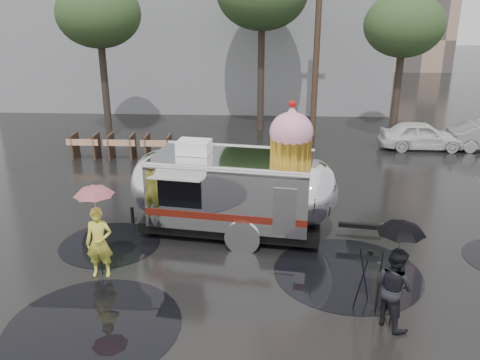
# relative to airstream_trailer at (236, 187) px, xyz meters

# --- Properties ---
(ground) EXTENTS (120.00, 120.00, 0.00)m
(ground) POSITION_rel_airstream_trailer_xyz_m (0.49, -3.40, -1.36)
(ground) COLOR black
(ground) RESTS_ON ground
(puddles) EXTENTS (12.93, 7.02, 0.01)m
(puddles) POSITION_rel_airstream_trailer_xyz_m (1.01, -2.83, -1.36)
(puddles) COLOR black
(puddles) RESTS_ON ground
(utility_pole) EXTENTS (1.60, 0.28, 9.00)m
(utility_pole) POSITION_rel_airstream_trailer_xyz_m (2.99, 10.60, 3.26)
(utility_pole) COLOR #473323
(utility_pole) RESTS_ON ground
(tree_left) EXTENTS (3.64, 3.64, 6.95)m
(tree_left) POSITION_rel_airstream_trailer_xyz_m (-6.51, 9.60, 4.12)
(tree_left) COLOR #382D26
(tree_left) RESTS_ON ground
(tree_right) EXTENTS (3.36, 3.36, 6.42)m
(tree_right) POSITION_rel_airstream_trailer_xyz_m (6.49, 9.60, 3.69)
(tree_right) COLOR #382D26
(tree_right) RESTS_ON ground
(barricade_row) EXTENTS (4.30, 0.80, 1.00)m
(barricade_row) POSITION_rel_airstream_trailer_xyz_m (-5.06, 6.57, -0.84)
(barricade_row) COLOR #473323
(barricade_row) RESTS_ON ground
(airstream_trailer) EXTENTS (7.17, 3.03, 3.89)m
(airstream_trailer) POSITION_rel_airstream_trailer_xyz_m (0.00, 0.00, 0.00)
(airstream_trailer) COLOR silver
(airstream_trailer) RESTS_ON ground
(person_left) EXTENTS (0.64, 0.45, 1.72)m
(person_left) POSITION_rel_airstream_trailer_xyz_m (-3.06, -2.51, -0.50)
(person_left) COLOR #DAD441
(person_left) RESTS_ON ground
(umbrella_pink) EXTENTS (1.11, 1.11, 2.31)m
(umbrella_pink) POSITION_rel_airstream_trailer_xyz_m (-3.06, -2.51, 0.56)
(umbrella_pink) COLOR pink
(umbrella_pink) RESTS_ON ground
(person_right) EXTENTS (0.84, 0.94, 1.72)m
(person_right) POSITION_rel_airstream_trailer_xyz_m (3.40, -4.11, -0.50)
(person_right) COLOR black
(person_right) RESTS_ON ground
(umbrella_black) EXTENTS (1.13, 1.13, 2.32)m
(umbrella_black) POSITION_rel_airstream_trailer_xyz_m (3.40, -4.11, 0.57)
(umbrella_black) COLOR black
(umbrella_black) RESTS_ON ground
(tripod) EXTENTS (0.56, 0.54, 1.38)m
(tripod) POSITION_rel_airstream_trailer_xyz_m (3.00, -3.53, -0.57)
(tripod) COLOR black
(tripod) RESTS_ON ground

